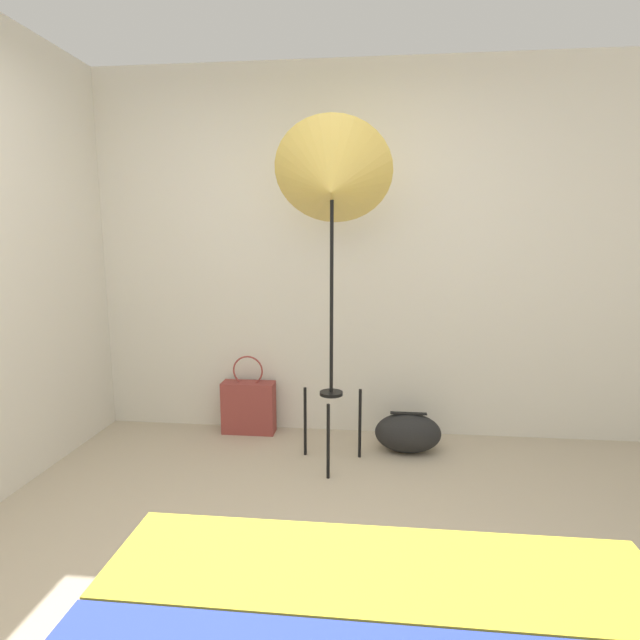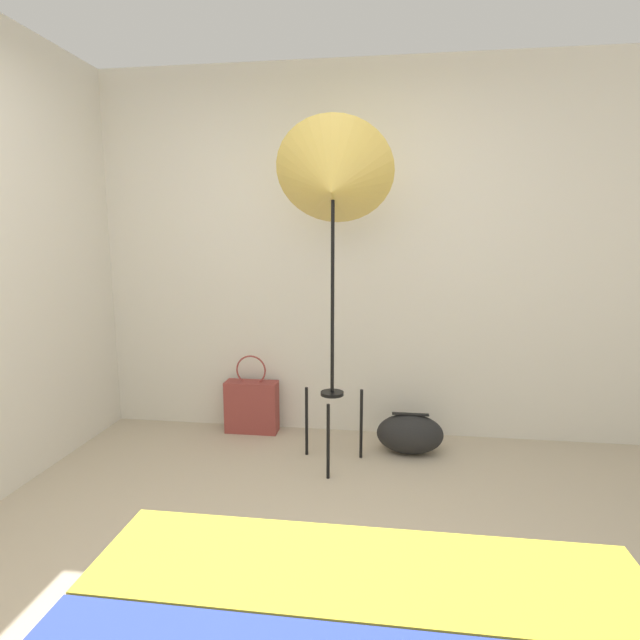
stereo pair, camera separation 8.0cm
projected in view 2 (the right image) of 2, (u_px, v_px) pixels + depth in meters
wall_back at (332, 254)px, 3.55m from camera, size 8.00×0.05×2.60m
wall_side_left at (3, 259)px, 2.73m from camera, size 0.05×8.00×2.60m
photo_umbrella at (333, 184)px, 2.90m from camera, size 0.71×0.61×2.10m
tote_bag at (252, 406)px, 3.66m from camera, size 0.38×0.14×0.58m
duffel_bag at (410, 434)px, 3.31m from camera, size 0.44×0.26×0.27m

